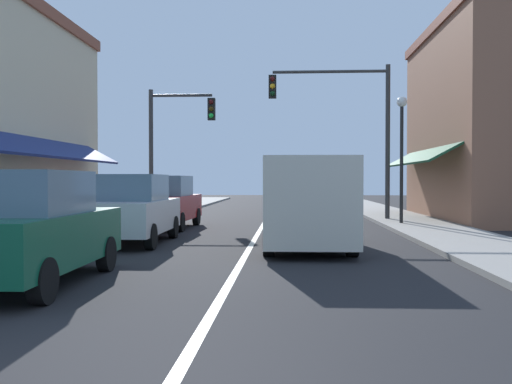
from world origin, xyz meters
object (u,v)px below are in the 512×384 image
Objects in this scene: street_lamp_right_mid at (402,138)px; traffic_signal_left_corner at (172,134)px; traffic_signal_mast_arm at (348,116)px; parked_car_second_left at (132,209)px; van_in_lane at (307,200)px; parked_car_nearest_left at (28,229)px; parked_car_third_left at (166,202)px.

traffic_signal_left_corner is at bearing 160.82° from street_lamp_right_mid.
traffic_signal_left_corner is (-7.13, 0.85, -0.61)m from traffic_signal_mast_arm.
van_in_lane is at bearing -8.79° from parked_car_second_left.
parked_car_second_left is 0.76× the size of traffic_signal_left_corner.
parked_car_third_left is (-0.14, 10.35, 0.00)m from parked_car_nearest_left.
parked_car_nearest_left is 5.79m from parked_car_second_left.
parked_car_second_left is 0.90× the size of street_lamp_right_mid.
street_lamp_right_mid reaches higher than van_in_lane.
parked_car_nearest_left is at bearing -90.55° from parked_car_second_left.
parked_car_third_left is at bearing -151.33° from traffic_signal_mast_arm.
street_lamp_right_mid is (7.97, 11.69, 2.21)m from parked_car_nearest_left.
parked_car_third_left is 8.06m from traffic_signal_mast_arm.
street_lamp_right_mid reaches higher than parked_car_second_left.
parked_car_nearest_left is at bearing -114.49° from traffic_signal_mast_arm.
traffic_signal_mast_arm is 7.21m from traffic_signal_left_corner.
van_in_lane is (4.45, -0.64, 0.27)m from parked_car_second_left.
van_in_lane reaches higher than parked_car_third_left.
parked_car_nearest_left is at bearing -124.30° from street_lamp_right_mid.
traffic_signal_left_corner is at bearing 94.60° from parked_car_second_left.
parked_car_nearest_left is 10.35m from parked_car_third_left.
parked_car_nearest_left is 15.61m from traffic_signal_mast_arm.
van_in_lane is 7.68m from street_lamp_right_mid.
parked_car_second_left is at bearing -86.82° from parked_car_third_left.
traffic_signal_left_corner reaches higher than street_lamp_right_mid.
van_in_lane reaches higher than parked_car_second_left.
parked_car_second_left is 10.16m from street_lamp_right_mid.
traffic_signal_mast_arm reaches higher than parked_car_second_left.
traffic_signal_mast_arm is (6.33, 8.10, 3.27)m from parked_car_second_left.
street_lamp_right_mid is (8.11, 1.34, 2.21)m from parked_car_third_left.
parked_car_second_left is 0.79× the size of van_in_lane.
traffic_signal_mast_arm is (1.88, 8.74, 3.00)m from van_in_lane.
street_lamp_right_mid reaches higher than parked_car_third_left.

